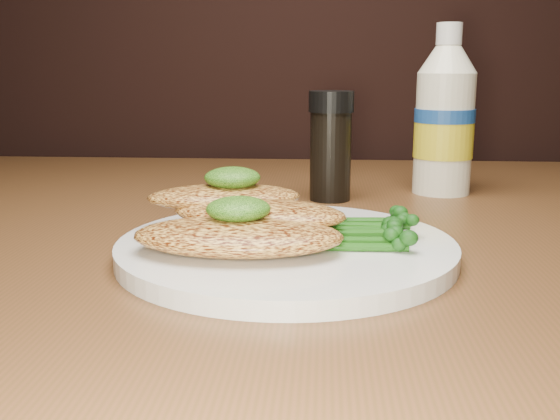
{
  "coord_description": "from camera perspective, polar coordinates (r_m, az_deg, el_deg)",
  "views": [
    {
      "loc": [
        -0.06,
        0.42,
        0.9
      ],
      "look_at": [
        -0.09,
        0.9,
        0.79
      ],
      "focal_mm": 41.03,
      "sensor_mm": 36.0,
      "label": 1
    }
  ],
  "objects": [
    {
      "name": "chicken_front",
      "position": [
        0.47,
        -3.75,
        -2.34
      ],
      "size": [
        0.16,
        0.08,
        0.02
      ],
      "primitive_type": "ellipsoid",
      "rotation": [
        0.0,
        0.0,
        0.0
      ],
      "color": "gold",
      "rests_on": "plate"
    },
    {
      "name": "chicken_back",
      "position": [
        0.54,
        -4.98,
        1.17
      ],
      "size": [
        0.14,
        0.09,
        0.02
      ],
      "primitive_type": "ellipsoid",
      "rotation": [
        0.0,
        0.0,
        0.16
      ],
      "color": "gold",
      "rests_on": "plate"
    },
    {
      "name": "broccolini_bundle",
      "position": [
        0.51,
        5.35,
        -1.49
      ],
      "size": [
        0.14,
        0.11,
        0.02
      ],
      "primitive_type": null,
      "rotation": [
        0.0,
        0.0,
        -0.07
      ],
      "color": "#1C5412",
      "rests_on": "plate"
    },
    {
      "name": "chicken_mid",
      "position": [
        0.51,
        -1.91,
        -0.3
      ],
      "size": [
        0.15,
        0.1,
        0.02
      ],
      "primitive_type": "ellipsoid",
      "rotation": [
        0.0,
        0.0,
        -0.18
      ],
      "color": "gold",
      "rests_on": "plate"
    },
    {
      "name": "pesto_back",
      "position": [
        0.54,
        -4.27,
        2.9
      ],
      "size": [
        0.05,
        0.05,
        0.02
      ],
      "primitive_type": "ellipsoid",
      "rotation": [
        0.0,
        0.0,
        0.09
      ],
      "color": "black",
      "rests_on": "chicken_back"
    },
    {
      "name": "mayo_bottle",
      "position": [
        0.78,
        14.49,
        8.62
      ],
      "size": [
        0.08,
        0.08,
        0.2
      ],
      "primitive_type": null,
      "rotation": [
        0.0,
        0.0,
        0.23
      ],
      "color": "#EEE9C9",
      "rests_on": "dining_table"
    },
    {
      "name": "plate",
      "position": [
        0.51,
        0.57,
        -3.47
      ],
      "size": [
        0.27,
        0.27,
        0.01
      ],
      "primitive_type": "cylinder",
      "color": "white",
      "rests_on": "dining_table"
    },
    {
      "name": "pepper_grinder",
      "position": [
        0.72,
        4.54,
        5.68
      ],
      "size": [
        0.05,
        0.05,
        0.12
      ],
      "primitive_type": null,
      "rotation": [
        0.0,
        0.0,
        0.04
      ],
      "color": "black",
      "rests_on": "dining_table"
    },
    {
      "name": "pesto_front",
      "position": [
        0.48,
        -3.74,
        0.1
      ],
      "size": [
        0.06,
        0.05,
        0.02
      ],
      "primitive_type": "ellipsoid",
      "rotation": [
        0.0,
        0.0,
        0.19
      ],
      "color": "black",
      "rests_on": "chicken_front"
    }
  ]
}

